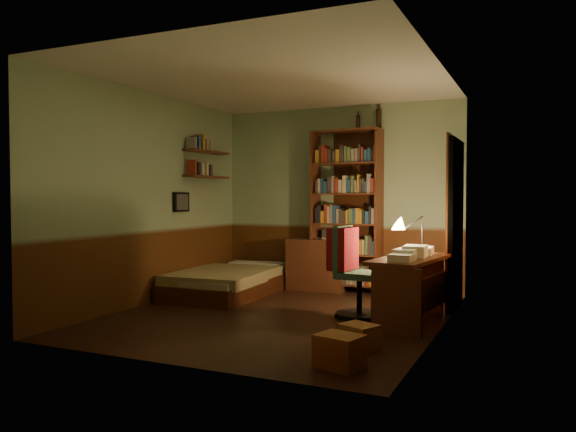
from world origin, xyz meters
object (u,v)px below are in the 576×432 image
at_px(bookshelf, 346,211).
at_px(desk, 410,290).
at_px(cardboard_box_b, 359,337).
at_px(dresser, 318,264).
at_px(office_chair, 359,271).
at_px(cardboard_box_a, 340,351).
at_px(bed, 230,273).
at_px(mini_stereo, 332,234).
at_px(desk_lamp, 422,230).

relative_size(bookshelf, desk, 1.76).
xyz_separation_m(desk, cardboard_box_b, (-0.18, -1.23, -0.24)).
relative_size(dresser, office_chair, 0.80).
relative_size(desk, cardboard_box_a, 3.75).
xyz_separation_m(bookshelf, desk, (1.23, -1.56, -0.78)).
height_order(dresser, cardboard_box_b, dresser).
distance_m(desk, cardboard_box_b, 1.27).
bearing_deg(desk, cardboard_box_a, -87.33).
xyz_separation_m(dresser, bookshelf, (0.40, 0.08, 0.76)).
bearing_deg(bed, mini_stereo, 38.11).
height_order(mini_stereo, cardboard_box_a, mini_stereo).
bearing_deg(cardboard_box_a, desk, 85.16).
height_order(bookshelf, office_chair, bookshelf).
distance_m(desk, office_chair, 0.57).
bearing_deg(cardboard_box_a, bed, 134.30).
height_order(office_chair, cardboard_box_a, office_chair).
distance_m(mini_stereo, desk, 2.21).
xyz_separation_m(dresser, desk, (1.63, -1.48, -0.02)).
xyz_separation_m(bookshelf, cardboard_box_a, (1.08, -3.37, -1.00)).
relative_size(mini_stereo, bookshelf, 0.11).
relative_size(bookshelf, cardboard_box_b, 7.46).
distance_m(dresser, office_chair, 1.87).
height_order(mini_stereo, cardboard_box_b, mini_stereo).
bearing_deg(dresser, desk_lamp, -32.39).
bearing_deg(cardboard_box_a, dresser, 114.11).
height_order(dresser, desk, dresser).
distance_m(desk_lamp, cardboard_box_a, 2.45).
relative_size(dresser, cardboard_box_a, 2.39).
height_order(office_chair, cardboard_box_b, office_chair).
distance_m(dresser, desk, 2.20).
distance_m(bed, office_chair, 2.18).
distance_m(cardboard_box_a, cardboard_box_b, 0.58).
relative_size(desk_lamp, cardboard_box_b, 1.73).
distance_m(office_chair, cardboard_box_b, 1.31).
xyz_separation_m(bookshelf, cardboard_box_b, (1.05, -2.79, -1.02)).
bearing_deg(cardboard_box_b, dresser, 118.13).
distance_m(desk_lamp, cardboard_box_b, 1.92).
distance_m(office_chair, cardboard_box_a, 1.86).
relative_size(office_chair, cardboard_box_a, 2.98).
xyz_separation_m(bed, bookshelf, (1.36, 0.88, 0.83)).
xyz_separation_m(desk_lamp, cardboard_box_b, (-0.21, -1.72, -0.84)).
height_order(dresser, desk_lamp, desk_lamp).
height_order(bed, desk_lamp, desk_lamp).
xyz_separation_m(mini_stereo, bookshelf, (0.22, -0.04, 0.34)).
bearing_deg(cardboard_box_b, cardboard_box_a, -87.69).
bearing_deg(dresser, bookshelf, 10.59).
bearing_deg(desk_lamp, bed, 164.92).
relative_size(mini_stereo, desk, 0.19).
bearing_deg(desk_lamp, cardboard_box_b, -107.70).
height_order(bed, desk, desk).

